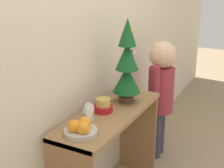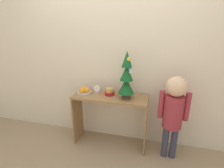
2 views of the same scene
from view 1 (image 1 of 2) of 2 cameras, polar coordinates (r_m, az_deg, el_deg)
name	(u,v)px [view 1 (image 1 of 2)]	position (r m, az deg, el deg)	size (l,w,h in m)	color
back_wall	(80,37)	(2.12, -5.79, 8.59)	(7.00, 0.05, 2.50)	beige
console_table	(110,136)	(2.24, -0.34, -9.43)	(1.02, 0.36, 0.75)	olive
mini_tree	(127,63)	(2.24, 2.77, 3.77)	(0.20, 0.20, 0.62)	#4C3828
fruit_bowl	(81,128)	(1.85, -5.74, -8.09)	(0.20, 0.20, 0.10)	#B7B2A8
singing_bowl	(103,106)	(2.14, -1.62, -4.03)	(0.13, 0.13, 0.10)	#AD1923
desk_clock	(89,112)	(1.99, -4.27, -5.20)	(0.11, 0.04, 0.13)	#B2B2B7
child_figure	(161,85)	(2.84, 8.97, -0.17)	(0.36, 0.24, 1.11)	#38384C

